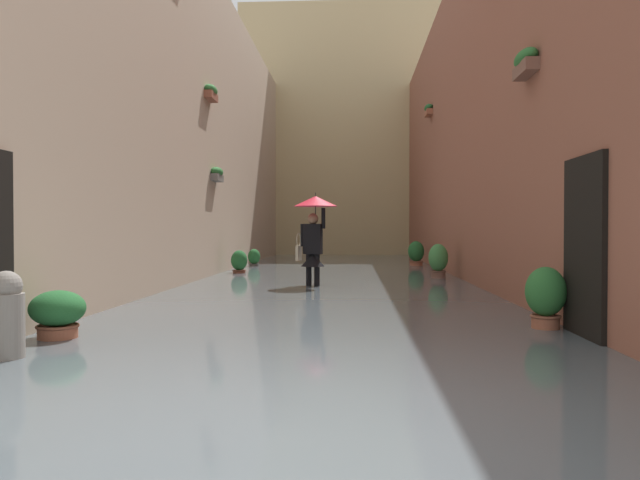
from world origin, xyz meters
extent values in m
plane|color=slate|center=(0.00, -11.96, 0.00)|extent=(60.00, 60.00, 0.00)
cube|color=#515B60|center=(0.00, -11.96, 0.09)|extent=(7.04, 29.93, 0.19)
cube|color=#935642|center=(-4.02, -11.96, 4.07)|extent=(1.80, 27.93, 8.14)
cube|color=black|center=(-3.10, -2.86, 1.10)|extent=(0.08, 1.10, 2.20)
cube|color=#9E563D|center=(-3.02, -16.07, 5.25)|extent=(0.20, 0.70, 0.18)
ellipsoid|color=#23602D|center=(-3.02, -16.07, 5.41)|extent=(0.28, 0.76, 0.24)
cube|color=brown|center=(-3.02, -4.91, 3.70)|extent=(0.20, 0.70, 0.18)
ellipsoid|color=#2D7033|center=(-3.02, -4.91, 3.86)|extent=(0.28, 0.76, 0.24)
cube|color=tan|center=(4.02, -11.96, 4.11)|extent=(1.80, 27.93, 8.22)
cube|color=brown|center=(3.02, -10.83, 4.71)|extent=(0.20, 0.70, 0.18)
ellipsoid|color=#387F3D|center=(3.02, -10.83, 4.87)|extent=(0.28, 0.76, 0.24)
cube|color=#66605B|center=(3.02, -11.45, 2.73)|extent=(0.20, 0.70, 0.18)
ellipsoid|color=#2D7033|center=(3.02, -11.45, 2.89)|extent=(0.28, 0.76, 0.24)
cube|color=tan|center=(0.00, -24.83, 6.03)|extent=(9.84, 1.80, 12.06)
cube|color=#4C4233|center=(0.42, -8.74, 0.05)|extent=(0.16, 0.26, 0.10)
cylinder|color=black|center=(0.42, -8.74, 0.48)|extent=(0.14, 0.14, 0.76)
cube|color=#4C4233|center=(0.24, -8.70, 0.05)|extent=(0.16, 0.26, 0.10)
cylinder|color=black|center=(0.24, -8.70, 0.48)|extent=(0.14, 0.14, 0.76)
cube|color=black|center=(0.33, -8.72, 1.18)|extent=(0.42, 0.29, 0.64)
cone|color=black|center=(0.33, -8.72, 0.74)|extent=(0.59, 0.59, 0.28)
sphere|color=#8C664C|center=(0.33, -8.72, 1.61)|extent=(0.23, 0.23, 0.23)
cylinder|color=black|center=(0.10, -8.68, 1.62)|extent=(0.10, 0.10, 0.44)
cylinder|color=black|center=(0.55, -8.77, 1.26)|extent=(0.10, 0.10, 0.48)
cylinder|color=black|center=(0.27, -8.71, 1.74)|extent=(0.02, 0.02, 0.48)
cone|color=red|center=(0.27, -8.71, 1.98)|extent=(0.93, 0.93, 0.22)
cylinder|color=black|center=(0.27, -8.71, 2.12)|extent=(0.01, 0.01, 0.08)
cube|color=beige|center=(0.64, -8.76, 0.88)|extent=(0.11, 0.29, 0.32)
torus|color=beige|center=(0.64, -8.76, 1.16)|extent=(0.08, 0.30, 0.30)
cylinder|color=#9E563D|center=(-2.85, -3.42, 0.17)|extent=(0.33, 0.33, 0.33)
torus|color=brown|center=(-2.85, -3.42, 0.33)|extent=(0.36, 0.36, 0.04)
ellipsoid|color=#2D7033|center=(-2.85, -3.42, 0.63)|extent=(0.48, 0.48, 0.60)
cylinder|color=brown|center=(-2.61, -10.82, 0.18)|extent=(0.35, 0.35, 0.35)
torus|color=brown|center=(-2.61, -10.82, 0.35)|extent=(0.38, 0.38, 0.04)
ellipsoid|color=#428947|center=(-2.61, -10.82, 0.69)|extent=(0.48, 0.48, 0.68)
cylinder|color=#9E563D|center=(-2.60, -15.90, 0.16)|extent=(0.43, 0.43, 0.32)
torus|color=brown|center=(-2.60, -15.90, 0.32)|extent=(0.47, 0.47, 0.04)
ellipsoid|color=#23602D|center=(-2.60, -15.90, 0.66)|extent=(0.53, 0.53, 0.68)
cylinder|color=#9E563D|center=(2.71, -2.46, 0.16)|extent=(0.42, 0.42, 0.32)
torus|color=brown|center=(2.71, -2.46, 0.32)|extent=(0.45, 0.45, 0.04)
ellipsoid|color=#23602D|center=(2.71, -2.46, 0.52)|extent=(0.60, 0.60, 0.39)
cylinder|color=#66605B|center=(2.71, -15.33, 0.13)|extent=(0.29, 0.29, 0.25)
torus|color=#56524E|center=(2.71, -15.33, 0.25)|extent=(0.33, 0.33, 0.04)
ellipsoid|color=#23602D|center=(2.71, -15.33, 0.50)|extent=(0.40, 0.40, 0.49)
cylinder|color=brown|center=(2.61, -12.30, 0.13)|extent=(0.34, 0.34, 0.25)
torus|color=brown|center=(2.61, -12.30, 0.25)|extent=(0.38, 0.38, 0.04)
ellipsoid|color=#23602D|center=(2.61, -12.30, 0.53)|extent=(0.45, 0.45, 0.55)
cylinder|color=gray|center=(2.67, -1.44, 0.39)|extent=(0.32, 0.32, 0.79)
sphere|color=gray|center=(2.67, -1.44, 0.86)|extent=(0.28, 0.28, 0.28)
camera|label=1|loc=(-0.54, 3.87, 1.38)|focal=33.37mm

